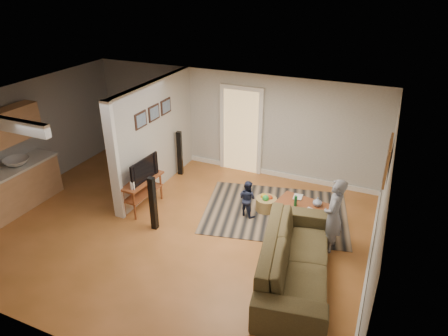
{
  "coord_description": "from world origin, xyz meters",
  "views": [
    {
      "loc": [
        3.6,
        -5.7,
        4.63
      ],
      "look_at": [
        0.76,
        0.82,
        1.1
      ],
      "focal_mm": 32.0,
      "sensor_mm": 36.0,
      "label": 1
    }
  ],
  "objects_px": {
    "coffee_table": "(305,209)",
    "tv_console": "(142,182)",
    "toy_basket": "(266,204)",
    "sofa": "(294,277)",
    "child": "(329,248)",
    "speaker_right": "(180,153)",
    "toddler": "(247,215)",
    "speaker_left": "(153,204)"
  },
  "relations": [
    {
      "from": "coffee_table",
      "to": "tv_console",
      "type": "xyz_separation_m",
      "value": [
        -3.31,
        -0.81,
        0.29
      ]
    },
    {
      "from": "coffee_table",
      "to": "toy_basket",
      "type": "xyz_separation_m",
      "value": [
        -0.85,
        0.14,
        -0.17
      ]
    },
    {
      "from": "tv_console",
      "to": "sofa",
      "type": "bearing_deg",
      "value": -10.49
    },
    {
      "from": "child",
      "to": "speaker_right",
      "type": "bearing_deg",
      "value": -109.81
    },
    {
      "from": "sofa",
      "to": "coffee_table",
      "type": "distance_m",
      "value": 1.71
    },
    {
      "from": "toy_basket",
      "to": "toddler",
      "type": "relative_size",
      "value": 0.55
    },
    {
      "from": "tv_console",
      "to": "toddler",
      "type": "relative_size",
      "value": 1.36
    },
    {
      "from": "sofa",
      "to": "speaker_left",
      "type": "relative_size",
      "value": 2.4
    },
    {
      "from": "sofa",
      "to": "speaker_right",
      "type": "xyz_separation_m",
      "value": [
        -3.6,
        2.58,
        0.57
      ]
    },
    {
      "from": "tv_console",
      "to": "toddler",
      "type": "xyz_separation_m",
      "value": [
        2.15,
        0.61,
        -0.62
      ]
    },
    {
      "from": "child",
      "to": "toddler",
      "type": "xyz_separation_m",
      "value": [
        -1.79,
        0.45,
        0.0
      ]
    },
    {
      "from": "sofa",
      "to": "toy_basket",
      "type": "bearing_deg",
      "value": 21.0
    },
    {
      "from": "speaker_right",
      "to": "toy_basket",
      "type": "relative_size",
      "value": 2.55
    },
    {
      "from": "sofa",
      "to": "toy_basket",
      "type": "xyz_separation_m",
      "value": [
        -1.08,
        1.81,
        0.16
      ]
    },
    {
      "from": "child",
      "to": "toddler",
      "type": "relative_size",
      "value": 1.78
    },
    {
      "from": "coffee_table",
      "to": "sofa",
      "type": "bearing_deg",
      "value": -82.04
    },
    {
      "from": "child",
      "to": "coffee_table",
      "type": "bearing_deg",
      "value": -134.09
    },
    {
      "from": "sofa",
      "to": "toddler",
      "type": "height_order",
      "value": "toddler"
    },
    {
      "from": "speaker_right",
      "to": "speaker_left",
      "type": "bearing_deg",
      "value": -85.49
    },
    {
      "from": "coffee_table",
      "to": "child",
      "type": "relative_size",
      "value": 0.82
    },
    {
      "from": "toy_basket",
      "to": "child",
      "type": "height_order",
      "value": "child"
    },
    {
      "from": "coffee_table",
      "to": "toy_basket",
      "type": "distance_m",
      "value": 0.88
    },
    {
      "from": "speaker_left",
      "to": "speaker_right",
      "type": "xyz_separation_m",
      "value": [
        -0.69,
        2.29,
        0.0
      ]
    },
    {
      "from": "child",
      "to": "sofa",
      "type": "bearing_deg",
      "value": -19.91
    },
    {
      "from": "speaker_right",
      "to": "toy_basket",
      "type": "height_order",
      "value": "speaker_right"
    },
    {
      "from": "tv_console",
      "to": "speaker_left",
      "type": "relative_size",
      "value": 0.97
    },
    {
      "from": "toddler",
      "to": "speaker_left",
      "type": "bearing_deg",
      "value": 54.98
    },
    {
      "from": "coffee_table",
      "to": "tv_console",
      "type": "relative_size",
      "value": 1.08
    },
    {
      "from": "toy_basket",
      "to": "toddler",
      "type": "xyz_separation_m",
      "value": [
        -0.31,
        -0.34,
        -0.16
      ]
    },
    {
      "from": "speaker_right",
      "to": "tv_console",
      "type": "bearing_deg",
      "value": -100.23
    },
    {
      "from": "speaker_left",
      "to": "child",
      "type": "distance_m",
      "value": 3.43
    },
    {
      "from": "speaker_right",
      "to": "toddler",
      "type": "relative_size",
      "value": 1.4
    },
    {
      "from": "sofa",
      "to": "coffee_table",
      "type": "xyz_separation_m",
      "value": [
        -0.23,
        1.66,
        0.33
      ]
    },
    {
      "from": "toy_basket",
      "to": "child",
      "type": "xyz_separation_m",
      "value": [
        1.48,
        -0.79,
        -0.16
      ]
    },
    {
      "from": "coffee_table",
      "to": "speaker_right",
      "type": "height_order",
      "value": "speaker_right"
    },
    {
      "from": "speaker_left",
      "to": "child",
      "type": "bearing_deg",
      "value": 12.63
    },
    {
      "from": "tv_console",
      "to": "speaker_right",
      "type": "bearing_deg",
      "value": 95.16
    },
    {
      "from": "coffee_table",
      "to": "toddler",
      "type": "xyz_separation_m",
      "value": [
        -1.16,
        -0.2,
        -0.33
      ]
    },
    {
      "from": "speaker_right",
      "to": "toddler",
      "type": "height_order",
      "value": "speaker_right"
    },
    {
      "from": "tv_console",
      "to": "child",
      "type": "height_order",
      "value": "tv_console"
    },
    {
      "from": "coffee_table",
      "to": "toddler",
      "type": "bearing_deg",
      "value": -170.16
    },
    {
      "from": "sofa",
      "to": "toddler",
      "type": "distance_m",
      "value": 2.02
    }
  ]
}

